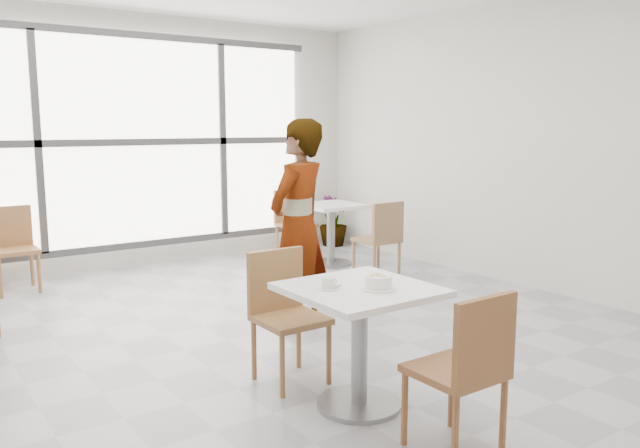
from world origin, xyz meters
TOP-DOWN VIEW (x-y plane):
  - floor at (0.00, 0.00)m, footprint 7.00×7.00m
  - wall_back at (0.00, 3.50)m, footprint 6.00×0.00m
  - wall_right at (3.00, 0.00)m, footprint 0.00×7.00m
  - window at (0.00, 3.44)m, footprint 4.60×0.07m
  - main_table at (-0.27, -1.09)m, footprint 0.80×0.80m
  - chair_near at (-0.19, -1.86)m, footprint 0.42×0.42m
  - chair_far at (-0.41, -0.46)m, footprint 0.42×0.42m
  - oatmeal_bowl at (-0.22, -1.20)m, footprint 0.21×0.21m
  - coffee_cup at (-0.45, -1.03)m, footprint 0.16×0.13m
  - person at (0.26, 0.39)m, footprint 0.75×0.64m
  - bg_table_right at (1.94, 2.22)m, footprint 0.70×0.70m
  - bg_chair_left_far at (-1.46, 3.11)m, footprint 0.42×0.42m
  - bg_chair_right_near at (1.95, 1.29)m, footprint 0.42×0.42m
  - bg_chair_right_far at (1.81, 2.89)m, footprint 0.42×0.42m
  - plant_right at (2.70, 3.20)m, footprint 0.52×0.52m

SIDE VIEW (x-z plane):
  - floor at x=0.00m, z-range 0.00..0.00m
  - plant_right at x=2.70m, z-range 0.00..0.71m
  - bg_table_right at x=1.94m, z-range 0.11..0.86m
  - chair_near at x=-0.19m, z-range 0.07..0.94m
  - chair_far at x=-0.41m, z-range 0.07..0.94m
  - bg_chair_left_far at x=-1.46m, z-range 0.07..0.94m
  - bg_chair_right_near at x=1.95m, z-range 0.07..0.94m
  - bg_chair_right_far at x=1.81m, z-range 0.07..0.94m
  - main_table at x=-0.27m, z-range 0.15..0.90m
  - coffee_cup at x=-0.45m, z-range 0.75..0.81m
  - oatmeal_bowl at x=-0.22m, z-range 0.75..0.84m
  - person at x=0.26m, z-range 0.00..1.75m
  - window at x=0.00m, z-range 0.24..2.76m
  - wall_back at x=0.00m, z-range -1.50..4.50m
  - wall_right at x=3.00m, z-range -2.00..5.00m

